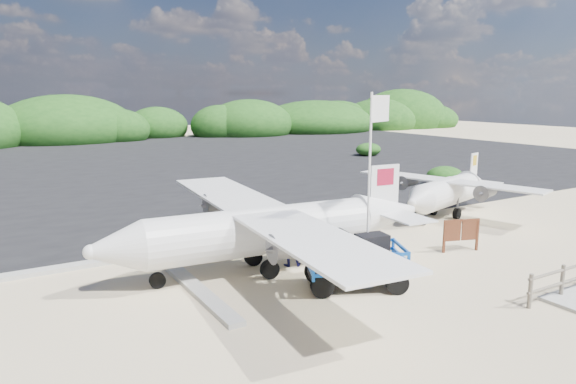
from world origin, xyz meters
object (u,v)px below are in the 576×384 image
aircraft_small (2,167)px  crew_b (290,243)px  crew_a (249,230)px  crew_c (346,220)px  aircraft_large (320,164)px  flagpole (366,286)px  baggage_cart (355,288)px  signboard (460,251)px

aircraft_small → crew_b: bearing=86.9°
crew_a → crew_c: 4.19m
crew_c → aircraft_small: 32.89m
crew_a → aircraft_small: (-7.32, 30.15, -0.75)m
aircraft_large → aircraft_small: aircraft_large is taller
aircraft_small → flagpole: bearing=87.4°
crew_a → crew_b: bearing=85.1°
crew_c → crew_a: bearing=-32.3°
crew_a → crew_c: size_ratio=1.01×
crew_a → crew_b: size_ratio=0.94×
baggage_cart → crew_a: bearing=124.7°
crew_b → aircraft_small: (-7.66, 32.63, -0.80)m
baggage_cart → crew_c: bearing=79.9°
baggage_cart → flagpole: size_ratio=0.53×
flagpole → crew_b: bearing=109.6°
aircraft_small → aircraft_large: bearing=137.7°
crew_c → aircraft_large: (11.91, 19.44, -0.74)m
crew_b → aircraft_large: 26.43m
baggage_cart → signboard: bearing=33.2°
crew_c → aircraft_large: 22.81m
baggage_cart → crew_c: size_ratio=2.13×
aircraft_small → crew_a: bearing=87.3°
crew_c → aircraft_small: crew_c is taller
crew_a → crew_c: (4.14, -0.67, -0.01)m
crew_b → crew_a: bearing=-57.3°
signboard → flagpole: bearing=-151.7°
flagpole → crew_c: bearing=59.4°
signboard → crew_a: (-6.69, 4.40, 0.75)m
flagpole → aircraft_large: (14.68, 24.12, 0.00)m
baggage_cart → crew_b: crew_b is taller
flagpole → aircraft_large: 28.24m
baggage_cart → crew_c: crew_c is taller
signboard → crew_c: size_ratio=1.05×
flagpole → crew_b: size_ratio=3.71×
baggage_cart → flagpole: flagpole is taller
signboard → crew_b: (-6.35, 1.92, 0.80)m
flagpole → aircraft_large: bearing=58.7°
signboard → crew_c: bearing=142.6°
crew_a → aircraft_large: (16.05, 18.77, -0.75)m
crew_a → aircraft_large: aircraft_large is taller
baggage_cart → signboard: size_ratio=2.04×
baggage_cart → aircraft_small: bearing=127.5°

